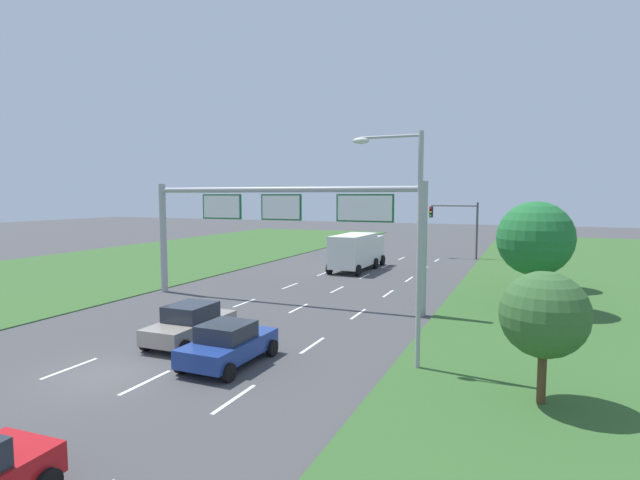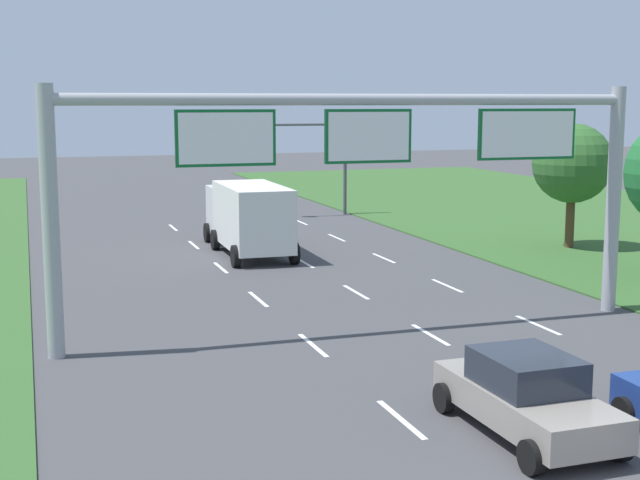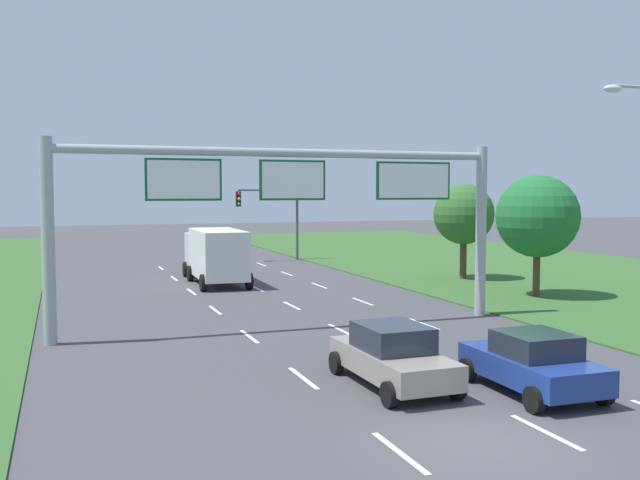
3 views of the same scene
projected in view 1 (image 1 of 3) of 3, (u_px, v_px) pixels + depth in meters
name	position (u px, v px, depth m)	size (l,w,h in m)	color
ground_plane	(106.00, 375.00, 17.42)	(200.00, 200.00, 0.00)	#424244
lane_dashes_inner_left	(214.00, 314.00, 26.35)	(0.14, 56.40, 0.01)	white
lane_dashes_inner_right	(273.00, 321.00, 25.00)	(0.14, 56.40, 0.01)	white
lane_dashes_slip	(338.00, 328.00, 23.64)	(0.14, 56.40, 0.01)	white
car_near_red	(228.00, 344.00, 18.45)	(2.26, 4.11, 1.58)	navy
car_mid_lane	(191.00, 323.00, 21.32)	(2.15, 4.51, 1.64)	gray
box_truck	(357.00, 250.00, 42.03)	(2.80, 7.96, 3.05)	silver
sign_gantry	(282.00, 218.00, 28.80)	(17.24, 0.44, 7.00)	#9EA0A5
traffic_light_mast	(457.00, 220.00, 49.64)	(4.76, 0.49, 5.60)	#47494F
street_lamp	(409.00, 229.00, 17.74)	(2.61, 0.32, 8.50)	#9EA0A5
roadside_tree_near	(544.00, 315.00, 14.70)	(2.58, 2.58, 4.05)	#513823
roadside_tree_mid	(535.00, 239.00, 26.76)	(4.01, 4.01, 5.96)	#513823
roadside_tree_far	(540.00, 232.00, 33.38)	(3.54, 3.54, 5.60)	#513823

